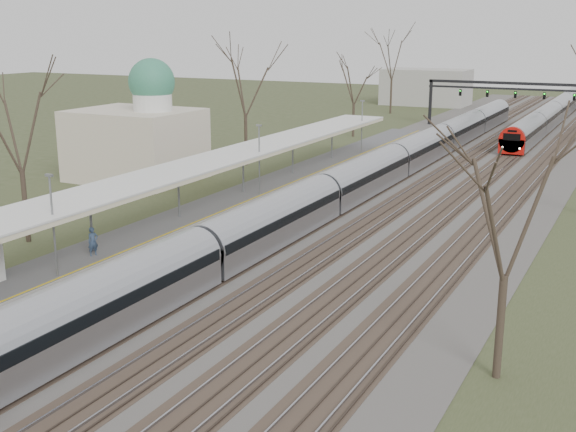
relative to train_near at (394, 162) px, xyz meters
name	(u,v)px	position (x,y,z in m)	size (l,w,h in m)	color
track_bed	(445,168)	(2.76, 6.60, -1.42)	(24.00, 160.00, 0.22)	#474442
platform	(267,190)	(-6.55, -10.90, -0.98)	(3.50, 69.00, 1.00)	#9E9B93
canopy	(236,155)	(-6.55, -15.42, 2.45)	(4.10, 50.00, 3.11)	slate
dome_building	(138,137)	(-19.21, -10.40, 2.24)	(10.00, 8.00, 10.30)	beige
signal_gantry	(510,91)	(2.79, 36.58, 3.43)	(21.00, 0.59, 6.08)	black
tree_west_near	(17,123)	(-13.50, -28.40, 5.81)	(5.00, 5.00, 10.30)	#2D231C
tree_west_far	(245,80)	(-14.50, -0.40, 6.54)	(5.50, 5.50, 11.33)	#2D231C
tree_east_near	(510,208)	(15.50, -33.40, 5.08)	(4.50, 4.50, 9.27)	#2D231C
train_near	(394,162)	(0.00, 0.00, 0.00)	(2.62, 90.21, 3.05)	#A5A8AF
train_far	(552,113)	(7.00, 45.63, 0.00)	(2.62, 60.21, 3.05)	#A5A8AF
passenger	(93,242)	(-5.90, -31.06, 0.30)	(0.57, 0.37, 1.57)	#324561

